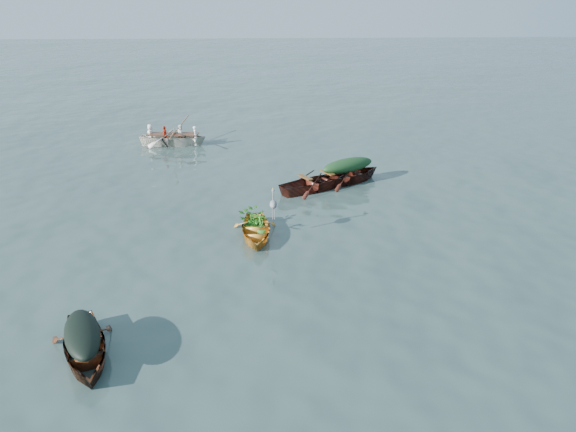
# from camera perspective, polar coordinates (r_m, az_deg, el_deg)

# --- Properties ---
(ground) EXTENTS (140.00, 140.00, 0.00)m
(ground) POSITION_cam_1_polar(r_m,az_deg,el_deg) (16.06, -2.74, -3.52)
(ground) COLOR #344A46
(ground) RESTS_ON ground
(yellow_dinghy) EXTENTS (1.41, 3.08, 0.81)m
(yellow_dinghy) POSITION_cam_1_polar(r_m,az_deg,el_deg) (16.93, -3.31, -2.11)
(yellow_dinghy) COLOR gold
(yellow_dinghy) RESTS_ON ground
(dark_covered_boat) EXTENTS (2.34, 3.61, 0.82)m
(dark_covered_boat) POSITION_cam_1_polar(r_m,az_deg,el_deg) (12.47, -19.84, -13.36)
(dark_covered_boat) COLOR #42220F
(dark_covered_boat) RESTS_ON ground
(green_tarp_boat) EXTENTS (4.26, 3.21, 0.96)m
(green_tarp_boat) POSITION_cam_1_polar(r_m,az_deg,el_deg) (21.66, 6.00, 3.36)
(green_tarp_boat) COLOR #41160F
(green_tarp_boat) RESTS_ON ground
(open_wooden_boat) EXTENTS (4.24, 3.18, 0.95)m
(open_wooden_boat) POSITION_cam_1_polar(r_m,az_deg,el_deg) (20.83, 2.89, 2.68)
(open_wooden_boat) COLOR #5D2017
(open_wooden_boat) RESTS_ON ground
(rowed_boat) EXTENTS (4.44, 1.62, 1.04)m
(rowed_boat) POSITION_cam_1_polar(r_m,az_deg,el_deg) (27.32, -11.53, 7.05)
(rowed_boat) COLOR white
(rowed_boat) RESTS_ON ground
(dark_tarp_cover) EXTENTS (1.29, 1.98, 0.40)m
(dark_tarp_cover) POSITION_cam_1_polar(r_m,az_deg,el_deg) (12.14, -20.22, -10.99)
(dark_tarp_cover) COLOR black
(dark_tarp_cover) RESTS_ON dark_covered_boat
(green_tarp_cover) EXTENTS (2.34, 1.77, 0.52)m
(green_tarp_cover) POSITION_cam_1_polar(r_m,az_deg,el_deg) (21.43, 6.08, 5.24)
(green_tarp_cover) COLOR #193E1B
(green_tarp_cover) RESTS_ON green_tarp_boat
(thwart_benches) EXTENTS (2.18, 1.70, 0.04)m
(thwart_benches) POSITION_cam_1_polar(r_m,az_deg,el_deg) (20.66, 2.92, 3.97)
(thwart_benches) COLOR #553213
(thwart_benches) RESTS_ON open_wooden_boat
(heron) EXTENTS (0.29, 0.41, 0.92)m
(heron) POSITION_cam_1_polar(r_m,az_deg,el_deg) (16.66, -1.49, 0.73)
(heron) COLOR gray
(heron) RESTS_ON yellow_dinghy
(dinghy_weeds) EXTENTS (0.73, 0.92, 0.60)m
(dinghy_weeds) POSITION_cam_1_polar(r_m,az_deg,el_deg) (17.17, -3.33, 0.79)
(dinghy_weeds) COLOR #22711D
(dinghy_weeds) RESTS_ON yellow_dinghy
(rowers) EXTENTS (3.13, 1.40, 0.76)m
(rowers) POSITION_cam_1_polar(r_m,az_deg,el_deg) (27.11, -11.67, 8.89)
(rowers) COLOR white
(rowers) RESTS_ON rowed_boat
(oars) EXTENTS (0.79, 2.64, 0.06)m
(oars) POSITION_cam_1_polar(r_m,az_deg,el_deg) (27.19, -11.61, 8.17)
(oars) COLOR #986739
(oars) RESTS_ON rowed_boat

